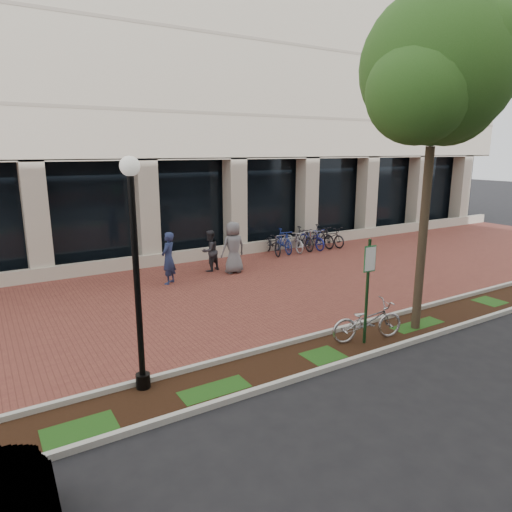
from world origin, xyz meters
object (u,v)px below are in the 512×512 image
lamppost (136,264)px  pedestrian_left (168,258)px  parking_sign (368,279)px  pedestrian_right (233,247)px  pedestrian_mid (210,251)px  bike_rack_cluster (303,239)px  bollard (310,240)px  locked_bicycle (367,321)px  street_tree (437,78)px

lamppost → pedestrian_left: size_ratio=2.44×
pedestrian_left → parking_sign: bearing=63.9°
lamppost → pedestrian_right: 8.84m
lamppost → pedestrian_right: (5.66, 6.62, -1.53)m
pedestrian_mid → bike_rack_cluster: pedestrian_mid is taller
pedestrian_left → bollard: bearing=150.1°
parking_sign → bike_rack_cluster: bearing=63.9°
pedestrian_right → parking_sign: bearing=84.4°
parking_sign → pedestrian_left: 7.60m
parking_sign → locked_bicycle: 1.15m
parking_sign → locked_bicycle: (0.19, 0.13, -1.13)m
pedestrian_left → pedestrian_mid: 2.13m
locked_bicycle → pedestrian_left: 7.51m
pedestrian_left → pedestrian_right: (2.61, 0.10, 0.07)m
bollard → bike_rack_cluster: bike_rack_cluster is taller
lamppost → bike_rack_cluster: lamppost is taller
pedestrian_mid → bollard: size_ratio=1.61×
pedestrian_mid → pedestrian_left: bearing=0.6°
locked_bicycle → bike_rack_cluster: 10.34m
pedestrian_right → street_tree: bearing=99.1°
pedestrian_left → bollard: pedestrian_left is taller
locked_bicycle → parking_sign: bearing=137.7°
parking_sign → bike_rack_cluster: size_ratio=0.61×
bollard → bike_rack_cluster: bearing=135.4°
lamppost → locked_bicycle: 5.80m
bollard → lamppost: bearing=-142.1°
pedestrian_right → bike_rack_cluster: pedestrian_right is taller
pedestrian_right → bike_rack_cluster: 5.05m
street_tree → locked_bicycle: bearing=177.4°
locked_bicycle → bike_rack_cluster: size_ratio=0.45×
locked_bicycle → pedestrian_mid: pedestrian_mid is taller
parking_sign → locked_bicycle: size_ratio=1.36×
bike_rack_cluster → lamppost: bearing=-134.2°
pedestrian_right → bollard: 5.20m
locked_bicycle → bollard: size_ratio=1.91×
parking_sign → lamppost: lamppost is taller
parking_sign → street_tree: 4.94m
parking_sign → lamppost: (-5.22, 0.73, 0.89)m
bike_rack_cluster → parking_sign: bearing=-112.6°
pedestrian_right → pedestrian_left: bearing=0.1°
parking_sign → locked_bicycle: bearing=37.4°
street_tree → pedestrian_mid: (-2.09, 8.01, -5.39)m
street_tree → pedestrian_left: 9.80m
lamppost → pedestrian_mid: bearing=55.6°
pedestrian_left → bike_rack_cluster: size_ratio=0.43×
lamppost → street_tree: size_ratio=0.54×
pedestrian_right → bollard: pedestrian_right is taller
lamppost → pedestrian_right: size_ratio=2.27×
bollard → bike_rack_cluster: 0.34m
locked_bicycle → pedestrian_left: size_ratio=1.03×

